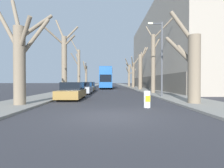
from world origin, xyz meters
TOP-DOWN VIEW (x-y plane):
  - ground_plane at (0.00, 0.00)m, footprint 300.00×300.00m
  - sidewalk_left at (-6.02, 50.00)m, footprint 3.41×120.00m
  - sidewalk_right at (6.02, 50.00)m, footprint 3.41×120.00m
  - building_facade_right at (12.72, 28.61)m, footprint 10.08×38.40m
  - street_tree_left_0 at (-5.47, 3.24)m, footprint 3.35×3.19m
  - street_tree_left_1 at (-5.49, 13.52)m, footprint 3.65×2.44m
  - street_tree_left_2 at (-5.61, 23.98)m, footprint 1.99×1.79m
  - street_tree_left_3 at (-5.64, 34.38)m, footprint 1.26×3.92m
  - street_tree_right_0 at (5.34, 3.81)m, footprint 1.79×3.02m
  - street_tree_right_1 at (5.44, 13.99)m, footprint 2.78×3.46m
  - street_tree_right_2 at (5.59, 23.77)m, footprint 2.20×2.37m
  - street_tree_right_3 at (5.56, 33.24)m, footprint 2.29×3.35m
  - street_tree_right_4 at (5.57, 42.01)m, footprint 3.37×3.14m
  - double_decker_bus at (-0.71, 29.31)m, footprint 2.45×10.16m
  - parked_car_0 at (-3.22, 7.36)m, footprint 1.84×4.47m
  - parked_car_1 at (-3.22, 14.13)m, footprint 1.89×4.59m
  - parked_car_2 at (-3.22, 19.71)m, footprint 1.76×4.44m
  - lamp_post at (4.71, 8.58)m, footprint 1.40×0.20m
  - traffic_bollard at (2.13, 2.52)m, footprint 0.38×0.39m

SIDE VIEW (x-z plane):
  - ground_plane at x=0.00m, z-range 0.00..0.00m
  - sidewalk_left at x=-6.02m, z-range 0.00..0.12m
  - sidewalk_right at x=6.02m, z-range 0.00..0.12m
  - traffic_bollard at x=2.13m, z-range 0.00..0.97m
  - parked_car_1 at x=-3.22m, z-range -0.03..1.36m
  - parked_car_2 at x=-3.22m, z-range -0.04..1.39m
  - parked_car_0 at x=-3.22m, z-range -0.04..1.41m
  - double_decker_bus at x=-0.71m, z-range 0.29..4.63m
  - street_tree_right_0 at x=5.34m, z-range -0.57..5.76m
  - street_tree_left_3 at x=-5.64m, z-range -0.24..6.35m
  - street_tree_left_0 at x=-5.47m, z-range -0.45..6.63m
  - street_tree_right_3 at x=5.56m, z-range -0.30..7.11m
  - street_tree_right_4 at x=5.57m, z-range -0.46..7.44m
  - street_tree_right_2 at x=5.59m, z-range -0.31..7.71m
  - lamp_post at x=4.71m, z-range 0.45..7.47m
  - street_tree_left_2 at x=-5.61m, z-range -0.84..8.77m
  - street_tree_left_1 at x=-5.49m, z-range -0.57..8.60m
  - street_tree_right_1 at x=5.44m, z-range -0.44..8.66m
  - building_facade_right at x=12.72m, z-range -0.01..15.57m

